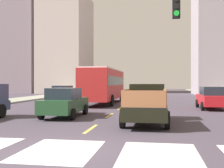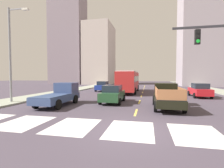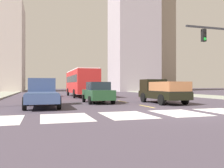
% 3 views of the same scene
% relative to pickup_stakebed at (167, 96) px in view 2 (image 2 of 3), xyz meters
% --- Properties ---
extents(ground_plane, '(160.00, 160.00, 0.00)m').
position_rel_pickup_stakebed_xyz_m(ground_plane, '(-2.35, -6.40, -0.94)').
color(ground_plane, '#463D49').
extents(sidewalk_left, '(3.60, 110.00, 0.15)m').
position_rel_pickup_stakebed_xyz_m(sidewalk_left, '(-14.99, 11.60, -0.86)').
color(sidewalk_left, '#969C89').
rests_on(sidewalk_left, ground).
extents(crosswalk_stripe_1, '(2.23, 3.02, 0.01)m').
position_rel_pickup_stakebed_xyz_m(crosswalk_stripe_1, '(-8.26, -6.40, -0.93)').
color(crosswalk_stripe_1, silver).
rests_on(crosswalk_stripe_1, ground).
extents(crosswalk_stripe_2, '(2.23, 3.02, 0.01)m').
position_rel_pickup_stakebed_xyz_m(crosswalk_stripe_2, '(-5.30, -6.40, -0.93)').
color(crosswalk_stripe_2, silver).
rests_on(crosswalk_stripe_2, ground).
extents(crosswalk_stripe_3, '(2.23, 3.02, 0.01)m').
position_rel_pickup_stakebed_xyz_m(crosswalk_stripe_3, '(-2.35, -6.40, -0.93)').
color(crosswalk_stripe_3, silver).
rests_on(crosswalk_stripe_3, ground).
extents(crosswalk_stripe_4, '(2.23, 3.02, 0.01)m').
position_rel_pickup_stakebed_xyz_m(crosswalk_stripe_4, '(0.61, -6.40, -0.93)').
color(crosswalk_stripe_4, silver).
rests_on(crosswalk_stripe_4, ground).
extents(lane_dash_0, '(0.16, 2.40, 0.01)m').
position_rel_pickup_stakebed_xyz_m(lane_dash_0, '(-2.35, -2.40, -0.93)').
color(lane_dash_0, '#E2C450').
rests_on(lane_dash_0, ground).
extents(lane_dash_1, '(0.16, 2.40, 0.01)m').
position_rel_pickup_stakebed_xyz_m(lane_dash_1, '(-2.35, 2.60, -0.93)').
color(lane_dash_1, '#E2C450').
rests_on(lane_dash_1, ground).
extents(lane_dash_2, '(0.16, 2.40, 0.01)m').
position_rel_pickup_stakebed_xyz_m(lane_dash_2, '(-2.35, 7.60, -0.93)').
color(lane_dash_2, '#E2C450').
rests_on(lane_dash_2, ground).
extents(lane_dash_3, '(0.16, 2.40, 0.01)m').
position_rel_pickup_stakebed_xyz_m(lane_dash_3, '(-2.35, 12.60, -0.93)').
color(lane_dash_3, '#E2C450').
rests_on(lane_dash_3, ground).
extents(lane_dash_4, '(0.16, 2.40, 0.01)m').
position_rel_pickup_stakebed_xyz_m(lane_dash_4, '(-2.35, 17.60, -0.93)').
color(lane_dash_4, '#E2C450').
rests_on(lane_dash_4, ground).
extents(lane_dash_5, '(0.16, 2.40, 0.01)m').
position_rel_pickup_stakebed_xyz_m(lane_dash_5, '(-2.35, 22.60, -0.93)').
color(lane_dash_5, '#E2C450').
rests_on(lane_dash_5, ground).
extents(lane_dash_6, '(0.16, 2.40, 0.01)m').
position_rel_pickup_stakebed_xyz_m(lane_dash_6, '(-2.35, 27.60, -0.93)').
color(lane_dash_6, '#E2C450').
rests_on(lane_dash_6, ground).
extents(lane_dash_7, '(0.16, 2.40, 0.01)m').
position_rel_pickup_stakebed_xyz_m(lane_dash_7, '(-2.35, 32.60, -0.93)').
color(lane_dash_7, '#E2C450').
rests_on(lane_dash_7, ground).
extents(pickup_stakebed, '(2.18, 5.20, 1.96)m').
position_rel_pickup_stakebed_xyz_m(pickup_stakebed, '(0.00, 0.00, 0.00)').
color(pickup_stakebed, black).
rests_on(pickup_stakebed, ground).
extents(pickup_dark, '(2.18, 5.20, 1.96)m').
position_rel_pickup_stakebed_xyz_m(pickup_dark, '(-9.27, -0.65, -0.02)').
color(pickup_dark, '#364875').
rests_on(pickup_dark, ground).
extents(city_bus, '(2.72, 10.80, 3.32)m').
position_rel_pickup_stakebed_xyz_m(city_bus, '(-4.49, 12.13, 1.02)').
color(city_bus, red).
rests_on(city_bus, ground).
extents(sedan_near_right, '(2.02, 4.40, 1.72)m').
position_rel_pickup_stakebed_xyz_m(sedan_near_right, '(-4.88, 1.53, -0.08)').
color(sedan_near_right, '#224929').
rests_on(sedan_near_right, ground).
extents(sedan_far, '(2.02, 4.40, 1.72)m').
position_rel_pickup_stakebed_xyz_m(sedan_far, '(-9.16, 13.67, -0.08)').
color(sedan_far, navy).
rests_on(sedan_far, ground).
extents(sedan_mid, '(2.02, 4.40, 1.72)m').
position_rel_pickup_stakebed_xyz_m(sedan_mid, '(4.72, 8.00, -0.08)').
color(sedan_mid, red).
rests_on(sedan_mid, ground).
extents(streetlight_left, '(2.20, 0.28, 9.00)m').
position_rel_pickup_stakebed_xyz_m(streetlight_left, '(-14.19, -0.78, 4.03)').
color(streetlight_left, gray).
rests_on(streetlight_left, ground).
extents(tower_tall_centre, '(9.92, 9.61, 40.52)m').
position_rel_pickup_stakebed_xyz_m(tower_tall_centre, '(11.78, 34.81, 19.32)').
color(tower_tall_centre, '#9C9199').
rests_on(tower_tall_centre, ground).
extents(block_mid_left, '(8.34, 11.68, 19.27)m').
position_rel_pickup_stakebed_xyz_m(block_mid_left, '(-17.16, 38.99, 8.70)').
color(block_mid_left, '#BBADA4').
rests_on(block_mid_left, ground).
extents(block_low_left, '(10.89, 7.28, 31.38)m').
position_rel_pickup_stakebed_xyz_m(block_low_left, '(-27.59, 37.42, 14.75)').
color(block_low_left, gray).
rests_on(block_low_left, ground).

